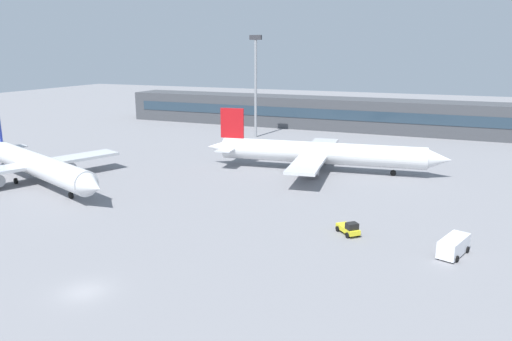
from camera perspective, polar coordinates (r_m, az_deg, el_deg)
The scene contains 7 objects.
ground_plane at distance 82.72m, azimuth -0.80°, elevation -1.94°, with size 400.00×400.00×0.00m, color gray.
terminal_building at distance 145.47m, azimuth 9.93°, elevation 6.57°, with size 136.29×12.13×9.00m.
airplane_near at distance 92.32m, azimuth -24.44°, elevation 0.64°, with size 42.95×30.81×11.11m.
airplane_mid at distance 93.64m, azimuth 7.77°, elevation 2.03°, with size 46.60×32.68×11.52m.
baggage_tug_yellow at distance 62.69m, azimuth 10.84°, elevation -6.69°, with size 3.55×3.65×1.75m.
service_van_white at distance 59.92m, azimuth 22.13°, elevation -8.18°, with size 3.55×5.57×2.08m.
floodlight_tower_west at distance 128.84m, azimuth -0.04°, elevation 10.64°, with size 3.20×0.80×26.37m.
Camera 1 is at (31.66, -33.00, 22.60)m, focal length 34.13 mm.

